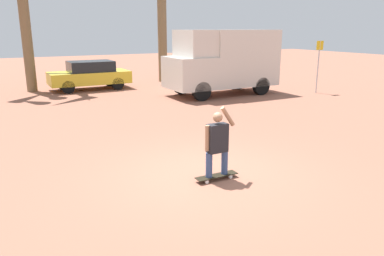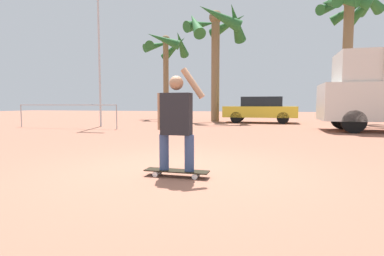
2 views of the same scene
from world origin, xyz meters
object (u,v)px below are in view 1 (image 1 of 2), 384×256
(person_skateboarder, at_px, (217,141))
(street_sign, at_px, (319,60))
(parked_car_yellow, at_px, (90,75))
(skateboard, at_px, (217,176))
(camper_van, at_px, (224,60))

(person_skateboarder, relative_size, street_sign, 0.58)
(person_skateboarder, bearing_deg, parked_car_yellow, 87.23)
(street_sign, bearing_deg, parked_car_yellow, 146.12)
(person_skateboarder, distance_m, parked_car_yellow, 13.77)
(skateboard, bearing_deg, street_sign, 34.56)
(person_skateboarder, bearing_deg, skateboard, 0.00)
(person_skateboarder, height_order, camper_van, camper_van)
(camper_van, relative_size, parked_car_yellow, 1.31)
(person_skateboarder, xyz_separation_m, camper_van, (6.07, 9.08, 0.82))
(skateboard, distance_m, parked_car_yellow, 13.79)
(skateboard, xyz_separation_m, camper_van, (6.07, 9.08, 1.61))
(camper_van, height_order, street_sign, camper_van)
(person_skateboarder, bearing_deg, camper_van, 56.22)
(parked_car_yellow, bearing_deg, camper_van, -40.84)
(parked_car_yellow, distance_m, street_sign, 11.80)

